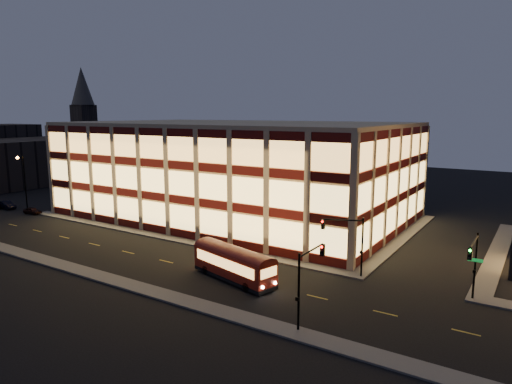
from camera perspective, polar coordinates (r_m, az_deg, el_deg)
The scene contains 16 objects.
ground at distance 57.80m, azimuth -9.91°, elevation -6.27°, with size 200.00×200.00×0.00m, color black.
sidewalk_office_south at distance 60.47m, azimuth -11.37°, elevation -5.52°, with size 54.00×2.00×0.15m, color #514F4C.
sidewalk_office_east at distance 61.60m, azimuth 17.72°, elevation -5.51°, with size 2.00×30.00×0.15m, color #514F4C.
sidewalk_tower_west at distance 59.89m, azimuth 27.98°, elevation -6.66°, with size 2.00×30.00×0.15m, color #514F4C.
sidewalk_near at distance 49.51m, azimuth -20.27°, elevation -9.44°, with size 100.00×2.00×0.15m, color #514F4C.
office_building at distance 71.07m, azimuth -2.57°, elevation 2.86°, with size 50.45×30.45×14.50m.
bg_building_a at distance 116.34m, azimuth -26.75°, elevation 3.45°, with size 18.00×28.00×10.00m, color #2D2621.
church_tower at distance 134.87m, azimuth -20.57°, elevation 6.33°, with size 5.00×5.00×18.00m, color #2D2621.
church_spire at distance 134.87m, azimuth -20.94°, elevation 12.26°, with size 6.00×6.00×10.00m, color #4C473F.
traffic_signal_far at distance 45.34m, azimuth 11.40°, elevation -5.43°, with size 3.79×1.87×6.00m.
traffic_signal_right at distance 41.94m, azimuth 25.57°, elevation -7.51°, with size 1.20×4.37×6.00m.
traffic_signal_near at distance 34.97m, azimuth 6.51°, elevation -9.93°, with size 0.32×4.45×6.00m.
street_lamp_a at distance 83.64m, azimuth -27.06°, elevation 1.62°, with size 0.44×1.22×9.02m.
trolley_bus at distance 44.33m, azimuth -2.80°, elevation -8.71°, with size 9.96×4.81×3.27m.
parked_car_0 at distance 80.85m, azimuth -26.16°, elevation -2.11°, with size 1.28×3.19×1.09m, color black.
parked_car_1 at distance 87.26m, azimuth -28.77°, elevation -1.42°, with size 1.42×4.07×1.34m, color black.
Camera 1 is at (37.90, -40.62, 15.95)m, focal length 32.00 mm.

